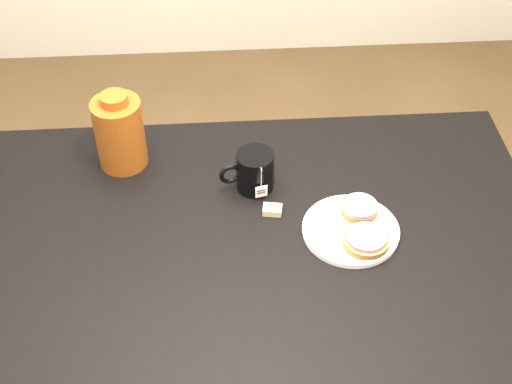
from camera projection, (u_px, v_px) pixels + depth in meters
table at (249, 265)px, 1.70m from camera, size 1.40×0.90×0.75m
plate at (351, 230)px, 1.65m from camera, size 0.23×0.23×0.02m
bagel_back at (360, 209)px, 1.68m from camera, size 0.11×0.11×0.03m
bagel_front at (366, 240)px, 1.61m from camera, size 0.12×0.12×0.03m
mug at (254, 171)px, 1.74m from camera, size 0.15×0.11×0.10m
teabag_pouch at (272, 210)px, 1.70m from camera, size 0.05×0.04×0.02m
bagel_package at (120, 132)px, 1.78m from camera, size 0.16×0.16×0.21m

